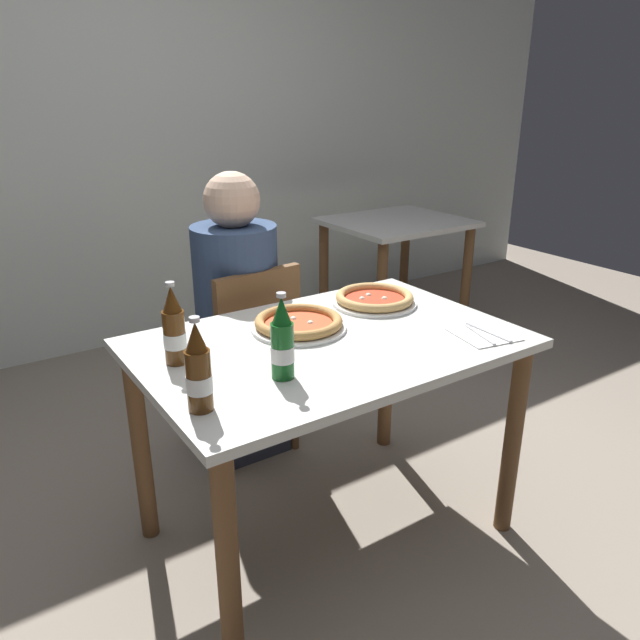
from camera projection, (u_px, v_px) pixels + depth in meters
name	position (u px, v px, depth m)	size (l,w,h in m)	color
ground_plane	(328.00, 529.00, 2.21)	(8.00, 8.00, 0.00)	gray
back_wall_tiled	(110.00, 126.00, 3.46)	(7.00, 0.10, 2.60)	silver
dining_table_main	(328.00, 371.00, 1.99)	(1.20, 0.80, 0.75)	silver
chair_behind_table	(246.00, 351.00, 2.52)	(0.44, 0.44, 0.85)	brown
diner_seated	(238.00, 325.00, 2.52)	(0.34, 0.34, 1.21)	#2D3342
dining_table_background	(396.00, 245.00, 3.77)	(0.80, 0.70, 0.75)	silver
pizza_margherita_near	(374.00, 299.00, 2.25)	(0.31, 0.31, 0.04)	white
pizza_marinara_far	(299.00, 323.00, 2.02)	(0.32, 0.32, 0.04)	white
beer_bottle_left	(174.00, 330.00, 1.74)	(0.07, 0.07, 0.25)	#512D0F
beer_bottle_center	(282.00, 343.00, 1.65)	(0.07, 0.07, 0.25)	#14591E
beer_bottle_right	(198.00, 372.00, 1.49)	(0.07, 0.07, 0.25)	#512D0F
napkin_with_cutlery	(484.00, 334.00, 1.98)	(0.21, 0.21, 0.01)	white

